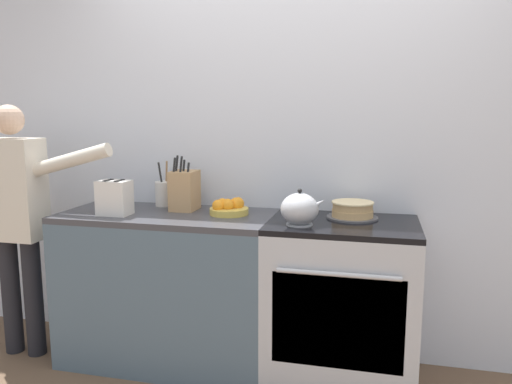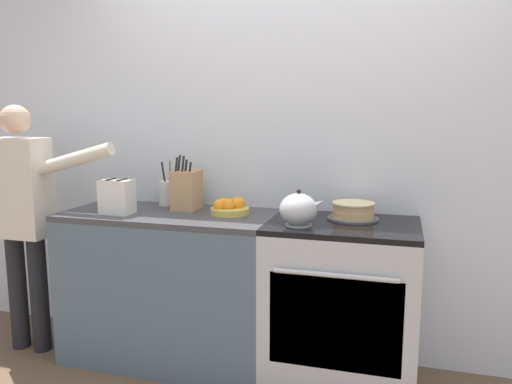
{
  "view_description": "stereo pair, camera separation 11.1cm",
  "coord_description": "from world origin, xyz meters",
  "px_view_note": "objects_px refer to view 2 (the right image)",
  "views": [
    {
      "loc": [
        0.47,
        -2.36,
        1.49
      ],
      "look_at": [
        -0.17,
        0.26,
        1.06
      ],
      "focal_mm": 35.0,
      "sensor_mm": 36.0,
      "label": 1
    },
    {
      "loc": [
        0.58,
        -2.33,
        1.49
      ],
      "look_at": [
        -0.17,
        0.26,
        1.06
      ],
      "focal_mm": 35.0,
      "sensor_mm": 36.0,
      "label": 2
    }
  ],
  "objects_px": {
    "fruit_bowl": "(230,208)",
    "toaster": "(117,197)",
    "stove_range": "(341,304)",
    "knife_block": "(187,190)",
    "utensil_crock": "(167,193)",
    "tea_kettle": "(299,210)",
    "layer_cake": "(353,211)",
    "person_baker": "(23,208)"
  },
  "relations": [
    {
      "from": "utensil_crock",
      "to": "layer_cake",
      "type": "bearing_deg",
      "value": -4.89
    },
    {
      "from": "knife_block",
      "to": "person_baker",
      "type": "height_order",
      "value": "person_baker"
    },
    {
      "from": "stove_range",
      "to": "fruit_bowl",
      "type": "relative_size",
      "value": 4.05
    },
    {
      "from": "utensil_crock",
      "to": "toaster",
      "type": "distance_m",
      "value": 0.36
    },
    {
      "from": "stove_range",
      "to": "fruit_bowl",
      "type": "distance_m",
      "value": 0.82
    },
    {
      "from": "fruit_bowl",
      "to": "stove_range",
      "type": "bearing_deg",
      "value": -5.19
    },
    {
      "from": "layer_cake",
      "to": "knife_block",
      "type": "relative_size",
      "value": 0.86
    },
    {
      "from": "layer_cake",
      "to": "knife_block",
      "type": "height_order",
      "value": "knife_block"
    },
    {
      "from": "utensil_crock",
      "to": "toaster",
      "type": "bearing_deg",
      "value": -115.99
    },
    {
      "from": "person_baker",
      "to": "layer_cake",
      "type": "bearing_deg",
      "value": -0.92
    },
    {
      "from": "stove_range",
      "to": "tea_kettle",
      "type": "height_order",
      "value": "tea_kettle"
    },
    {
      "from": "utensil_crock",
      "to": "tea_kettle",
      "type": "bearing_deg",
      "value": -19.96
    },
    {
      "from": "utensil_crock",
      "to": "toaster",
      "type": "xyz_separation_m",
      "value": [
        -0.16,
        -0.32,
        0.02
      ]
    },
    {
      "from": "stove_range",
      "to": "tea_kettle",
      "type": "bearing_deg",
      "value": -150.81
    },
    {
      "from": "fruit_bowl",
      "to": "toaster",
      "type": "distance_m",
      "value": 0.66
    },
    {
      "from": "knife_block",
      "to": "fruit_bowl",
      "type": "xyz_separation_m",
      "value": [
        0.3,
        -0.06,
        -0.08
      ]
    },
    {
      "from": "fruit_bowl",
      "to": "knife_block",
      "type": "bearing_deg",
      "value": 169.24
    },
    {
      "from": "layer_cake",
      "to": "knife_block",
      "type": "bearing_deg",
      "value": 179.7
    },
    {
      "from": "tea_kettle",
      "to": "stove_range",
      "type": "bearing_deg",
      "value": 29.19
    },
    {
      "from": "utensil_crock",
      "to": "person_baker",
      "type": "bearing_deg",
      "value": -156.48
    },
    {
      "from": "stove_range",
      "to": "utensil_crock",
      "type": "distance_m",
      "value": 1.27
    },
    {
      "from": "toaster",
      "to": "stove_range",
      "type": "bearing_deg",
      "value": 5.0
    },
    {
      "from": "fruit_bowl",
      "to": "person_baker",
      "type": "relative_size",
      "value": 0.15
    },
    {
      "from": "layer_cake",
      "to": "person_baker",
      "type": "distance_m",
      "value": 1.99
    },
    {
      "from": "layer_cake",
      "to": "toaster",
      "type": "relative_size",
      "value": 1.4
    },
    {
      "from": "layer_cake",
      "to": "toaster",
      "type": "xyz_separation_m",
      "value": [
        -1.33,
        -0.22,
        0.05
      ]
    },
    {
      "from": "layer_cake",
      "to": "knife_block",
      "type": "distance_m",
      "value": 1.0
    },
    {
      "from": "knife_block",
      "to": "utensil_crock",
      "type": "xyz_separation_m",
      "value": [
        -0.18,
        0.1,
        -0.04
      ]
    },
    {
      "from": "knife_block",
      "to": "toaster",
      "type": "xyz_separation_m",
      "value": [
        -0.34,
        -0.23,
        -0.02
      ]
    },
    {
      "from": "knife_block",
      "to": "stove_range",
      "type": "bearing_deg",
      "value": -6.93
    },
    {
      "from": "fruit_bowl",
      "to": "toaster",
      "type": "relative_size",
      "value": 1.11
    },
    {
      "from": "fruit_bowl",
      "to": "utensil_crock",
      "type": "bearing_deg",
      "value": 162.32
    },
    {
      "from": "stove_range",
      "to": "fruit_bowl",
      "type": "bearing_deg",
      "value": 174.81
    },
    {
      "from": "knife_block",
      "to": "utensil_crock",
      "type": "relative_size",
      "value": 1.16
    },
    {
      "from": "toaster",
      "to": "person_baker",
      "type": "distance_m",
      "value": 0.65
    },
    {
      "from": "stove_range",
      "to": "toaster",
      "type": "height_order",
      "value": "toaster"
    },
    {
      "from": "person_baker",
      "to": "toaster",
      "type": "bearing_deg",
      "value": -5.95
    },
    {
      "from": "tea_kettle",
      "to": "person_baker",
      "type": "bearing_deg",
      "value": -179.49
    },
    {
      "from": "layer_cake",
      "to": "knife_block",
      "type": "xyz_separation_m",
      "value": [
        -0.99,
        0.01,
        0.08
      ]
    },
    {
      "from": "layer_cake",
      "to": "tea_kettle",
      "type": "distance_m",
      "value": 0.35
    },
    {
      "from": "toaster",
      "to": "utensil_crock",
      "type": "bearing_deg",
      "value": 64.01
    },
    {
      "from": "tea_kettle",
      "to": "utensil_crock",
      "type": "height_order",
      "value": "utensil_crock"
    }
  ]
}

